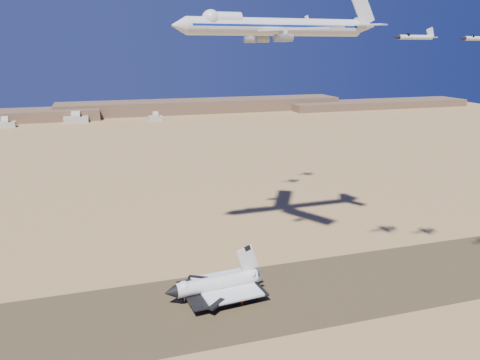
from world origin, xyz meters
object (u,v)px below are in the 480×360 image
object	(u,v)px
crew_a	(242,303)
crew_c	(242,303)
shuttle	(216,285)
carrier_747	(270,27)
chase_jet_a	(415,37)
crew_b	(244,299)
chase_jet_e	(278,31)
chase_jet_b	(478,38)
chase_jet_f	(298,20)

from	to	relation	value
crew_a	crew_c	xyz separation A→B (m)	(0.30, 0.21, 0.08)
shuttle	crew_a	distance (m)	12.22
shuttle	carrier_747	size ratio (longest dim) A/B	0.44
shuttle	crew_a	world-z (taller)	shuttle
crew_c	chase_jet_a	xyz separation A→B (m)	(59.28, -5.93, 94.00)
carrier_747	crew_c	xyz separation A→B (m)	(-24.16, -39.57, -98.76)
crew_b	chase_jet_e	size ratio (longest dim) A/B	0.12
chase_jet_a	chase_jet_e	distance (m)	97.96
shuttle	chase_jet_b	distance (m)	125.86
carrier_747	chase_jet_b	world-z (taller)	carrier_747
shuttle	crew_b	xyz separation A→B (m)	(9.18, -6.21, -4.21)
crew_b	chase_jet_f	distance (m)	158.11
shuttle	crew_a	size ratio (longest dim) A/B	22.53
crew_c	carrier_747	bearing A→B (deg)	-84.17
crew_a	chase_jet_e	distance (m)	143.14
crew_b	chase_jet_a	world-z (taller)	chase_jet_a
chase_jet_b	chase_jet_f	bearing A→B (deg)	94.07
crew_c	chase_jet_e	bearing A→B (deg)	-80.48
crew_c	shuttle	bearing A→B (deg)	-11.55
shuttle	crew_c	size ratio (longest dim) A/B	20.67
crew_b	chase_jet_b	bearing A→B (deg)	-105.82
crew_b	chase_jet_a	size ratio (longest dim) A/B	0.10
crew_c	chase_jet_e	xyz separation A→B (m)	(47.95, 91.24, 98.90)
chase_jet_a	chase_jet_b	distance (m)	20.48
crew_b	carrier_747	bearing A→B (deg)	-34.71
chase_jet_f	crew_b	bearing A→B (deg)	-125.39
chase_jet_e	chase_jet_b	bearing A→B (deg)	-77.13
shuttle	carrier_747	distance (m)	104.49
crew_a	chase_jet_e	xyz separation A→B (m)	(48.25, 91.45, 98.98)
crew_a	shuttle	bearing A→B (deg)	42.41
shuttle	chase_jet_e	xyz separation A→B (m)	(55.53, 82.58, 94.77)
carrier_747	chase_jet_a	bearing A→B (deg)	-53.16
crew_b	chase_jet_e	xyz separation A→B (m)	(46.35, 88.79, 98.98)
crew_a	crew_b	distance (m)	3.27
chase_jet_f	crew_a	bearing A→B (deg)	-125.48
carrier_747	crew_b	distance (m)	107.96
crew_a	carrier_747	bearing A→B (deg)	-28.58
shuttle	chase_jet_f	world-z (taller)	chase_jet_f
carrier_747	crew_a	distance (m)	109.32
crew_b	chase_jet_a	xyz separation A→B (m)	(57.69, -8.39, 94.08)
carrier_747	chase_jet_b	size ratio (longest dim) A/B	5.83
chase_jet_a	chase_jet_e	bearing A→B (deg)	95.56
shuttle	crew_a	bearing A→B (deg)	-56.45
chase_jet_e	shuttle	bearing A→B (deg)	-126.91
carrier_747	chase_jet_a	distance (m)	57.68
shuttle	crew_c	bearing A→B (deg)	-54.64
chase_jet_f	crew_c	bearing A→B (deg)	-125.41
crew_a	crew_b	xyz separation A→B (m)	(1.89, 2.66, 0.00)
carrier_747	chase_jet_e	bearing A→B (deg)	64.47
shuttle	chase_jet_f	bearing A→B (deg)	46.65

